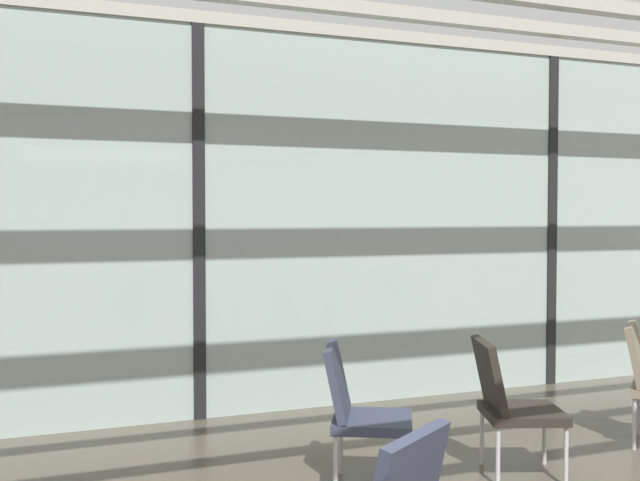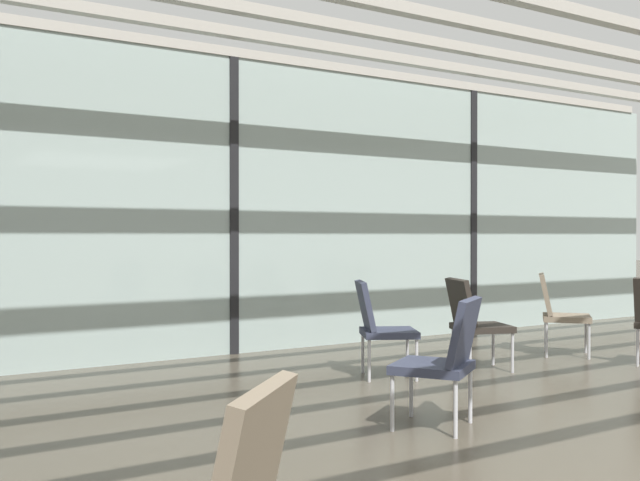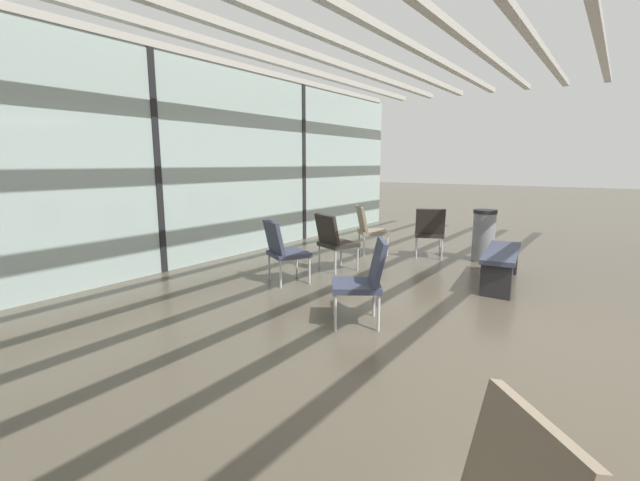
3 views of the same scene
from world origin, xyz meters
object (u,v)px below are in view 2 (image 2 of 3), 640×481
(parked_airplane, at_px, (196,181))
(lounge_chair_5, at_px, (379,323))
(lounge_chair_4, at_px, (473,318))
(lounge_chair_6, at_px, (445,354))
(lounge_chair_3, at_px, (558,309))

(parked_airplane, bearing_deg, lounge_chair_5, -96.91)
(lounge_chair_4, bearing_deg, parked_airplane, 22.75)
(lounge_chair_6, bearing_deg, parked_airplane, -134.30)
(lounge_chair_3, xyz_separation_m, lounge_chair_5, (-2.36, 0.02, 0.00))
(lounge_chair_5, bearing_deg, parked_airplane, 20.65)
(parked_airplane, height_order, lounge_chair_6, parked_airplane)
(lounge_chair_3, xyz_separation_m, lounge_chair_4, (-1.39, -0.16, 0.00))
(lounge_chair_5, distance_m, lounge_chair_6, 1.77)
(lounge_chair_3, bearing_deg, lounge_chair_4, 144.59)
(lounge_chair_4, relative_size, lounge_chair_6, 1.00)
(parked_airplane, xyz_separation_m, lounge_chair_3, (1.62, -6.11, -1.68))
(parked_airplane, xyz_separation_m, lounge_chair_5, (-0.74, -6.09, -1.68))
(parked_airplane, bearing_deg, lounge_chair_3, -75.13)
(lounge_chair_4, bearing_deg, lounge_chair_3, -62.66)
(parked_airplane, bearing_deg, lounge_chair_4, -87.84)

